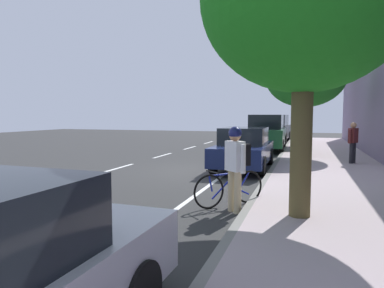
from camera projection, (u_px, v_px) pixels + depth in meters
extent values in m
plane|color=#2F2F2F|center=(205.00, 171.00, 12.27)|extent=(58.39, 58.39, 0.00)
cube|color=#B09EA1|center=(334.00, 176.00, 10.95)|extent=(3.76, 36.49, 0.13)
cube|color=gray|center=(271.00, 172.00, 11.56)|extent=(0.16, 36.49, 0.13)
cube|color=white|center=(36.00, 191.00, 8.98)|extent=(0.14, 2.20, 0.01)
cube|color=white|center=(119.00, 168.00, 12.96)|extent=(0.14, 2.20, 0.01)
cube|color=white|center=(163.00, 155.00, 16.93)|extent=(0.14, 2.20, 0.01)
cube|color=white|center=(190.00, 148.00, 20.91)|extent=(0.14, 2.20, 0.01)
cube|color=white|center=(209.00, 143.00, 24.88)|extent=(0.14, 2.20, 0.01)
cube|color=white|center=(222.00, 139.00, 28.86)|extent=(0.14, 2.20, 0.01)
cube|color=white|center=(227.00, 172.00, 12.02)|extent=(0.12, 36.49, 0.01)
cylinder|color=black|center=(2.00, 269.00, 3.72)|extent=(0.24, 0.67, 0.66)
cube|color=navy|center=(244.00, 153.00, 12.71)|extent=(1.79, 4.41, 0.64)
cube|color=black|center=(244.00, 136.00, 12.66)|extent=(1.57, 2.11, 0.60)
cylinder|color=black|center=(270.00, 157.00, 13.78)|extent=(0.23, 0.66, 0.66)
cylinder|color=black|center=(230.00, 155.00, 14.27)|extent=(0.23, 0.66, 0.66)
cylinder|color=black|center=(262.00, 166.00, 11.19)|extent=(0.23, 0.66, 0.66)
cylinder|color=black|center=(213.00, 164.00, 11.68)|extent=(0.23, 0.66, 0.66)
cube|color=#1E512D|center=(267.00, 137.00, 19.20)|extent=(2.01, 4.74, 0.90)
cube|color=black|center=(267.00, 122.00, 19.14)|extent=(1.74, 3.14, 0.76)
cylinder|color=black|center=(284.00, 142.00, 20.38)|extent=(0.24, 0.76, 0.76)
cylinder|color=black|center=(254.00, 142.00, 20.88)|extent=(0.24, 0.76, 0.76)
cylinder|color=black|center=(282.00, 146.00, 17.60)|extent=(0.24, 0.76, 0.76)
cylinder|color=black|center=(247.00, 146.00, 18.10)|extent=(0.24, 0.76, 0.76)
cube|color=black|center=(274.00, 132.00, 24.94)|extent=(2.07, 4.77, 0.90)
cube|color=black|center=(275.00, 120.00, 24.87)|extent=(1.78, 3.16, 0.76)
cylinder|color=black|center=(289.00, 136.00, 26.03)|extent=(0.25, 0.77, 0.76)
cylinder|color=black|center=(265.00, 136.00, 26.64)|extent=(0.25, 0.77, 0.76)
cylinder|color=black|center=(285.00, 139.00, 23.31)|extent=(0.25, 0.77, 0.76)
cylinder|color=black|center=(259.00, 138.00, 23.91)|extent=(0.25, 0.77, 0.76)
torus|color=black|center=(209.00, 192.00, 7.29)|extent=(0.54, 0.57, 0.74)
torus|color=black|center=(249.00, 187.00, 7.78)|extent=(0.54, 0.57, 0.74)
cylinder|color=#1926A5|center=(224.00, 186.00, 7.47)|extent=(0.47, 0.49, 0.54)
cylinder|color=#1926A5|center=(238.00, 184.00, 7.64)|extent=(0.12, 0.13, 0.51)
cylinder|color=#1926A5|center=(227.00, 174.00, 7.47)|extent=(0.53, 0.55, 0.05)
cylinder|color=#1926A5|center=(242.00, 191.00, 7.71)|extent=(0.27, 0.28, 0.20)
cylinder|color=#1926A5|center=(244.00, 180.00, 7.71)|extent=(0.21, 0.22, 0.35)
cylinder|color=#1926A5|center=(211.00, 183.00, 7.29)|extent=(0.10, 0.11, 0.36)
cube|color=black|center=(240.00, 171.00, 7.64)|extent=(0.24, 0.24, 0.05)
cylinder|color=black|center=(212.00, 172.00, 7.29)|extent=(0.35, 0.34, 0.03)
cylinder|color=#C6B284|center=(231.00, 191.00, 7.13)|extent=(0.15, 0.15, 0.85)
cylinder|color=#C6B284|center=(238.00, 192.00, 6.96)|extent=(0.15, 0.15, 0.85)
cube|color=white|center=(235.00, 156.00, 6.98)|extent=(0.44, 0.42, 0.60)
cylinder|color=white|center=(227.00, 156.00, 7.21)|extent=(0.10, 0.10, 0.57)
cylinder|color=white|center=(243.00, 159.00, 6.76)|extent=(0.10, 0.10, 0.57)
sphere|color=tan|center=(235.00, 135.00, 6.95)|extent=(0.24, 0.24, 0.24)
sphere|color=navy|center=(235.00, 133.00, 6.94)|extent=(0.27, 0.27, 0.27)
cube|color=black|center=(243.00, 154.00, 7.08)|extent=(0.34, 0.33, 0.44)
cylinder|color=brown|center=(301.00, 138.00, 6.25)|extent=(0.38, 0.38, 2.88)
cylinder|color=#4C4729|center=(304.00, 127.00, 15.75)|extent=(0.37, 0.37, 2.61)
ellipsoid|color=#237A23|center=(305.00, 76.00, 15.56)|extent=(3.54, 3.54, 2.76)
cylinder|color=brown|center=(305.00, 118.00, 21.87)|extent=(0.38, 0.38, 3.31)
ellipsoid|color=#446C29|center=(306.00, 80.00, 21.67)|extent=(2.63, 2.63, 2.16)
cylinder|color=black|center=(351.00, 153.00, 13.25)|extent=(0.15, 0.15, 0.79)
cylinder|color=black|center=(354.00, 153.00, 13.38)|extent=(0.15, 0.15, 0.79)
cube|color=#591E1E|center=(353.00, 135.00, 13.26)|extent=(0.39, 0.44, 0.56)
cylinder|color=#591E1E|center=(350.00, 136.00, 13.09)|extent=(0.10, 0.10, 0.53)
cylinder|color=#591E1E|center=(356.00, 136.00, 13.43)|extent=(0.10, 0.10, 0.53)
sphere|color=tan|center=(354.00, 125.00, 13.23)|extent=(0.22, 0.22, 0.22)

